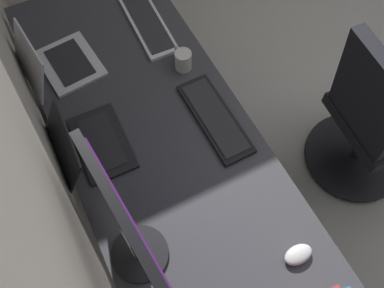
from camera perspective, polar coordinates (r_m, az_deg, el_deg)
wall_back at (r=1.04m, az=-24.71°, el=-1.83°), size 4.43×0.10×2.60m
desk at (r=1.60m, az=-1.60°, el=-5.38°), size 2.35×0.74×0.73m
drawer_pedestal at (r=2.10m, az=-7.91°, el=1.88°), size 0.40×0.51×0.69m
monitor_primary at (r=1.22m, az=-8.56°, el=-12.26°), size 0.56×0.20×0.45m
laptop_left at (r=1.87m, az=-18.73°, el=10.73°), size 0.32×0.34×0.22m
laptop_center at (r=1.61m, az=-14.52°, el=0.03°), size 0.33×0.29×0.18m
keyboard_main at (r=1.66m, az=3.23°, el=3.68°), size 0.42×0.15×0.02m
keyboard_spare at (r=1.99m, az=-6.19°, el=16.39°), size 0.42×0.15×0.02m
mouse_main at (r=1.49m, az=14.66°, el=-14.76°), size 0.06×0.10×0.03m
coffee_mug at (r=1.79m, az=-1.29°, el=11.71°), size 0.11×0.07×0.09m
office_chair at (r=2.16m, az=23.73°, el=2.68°), size 0.56×0.57×0.97m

